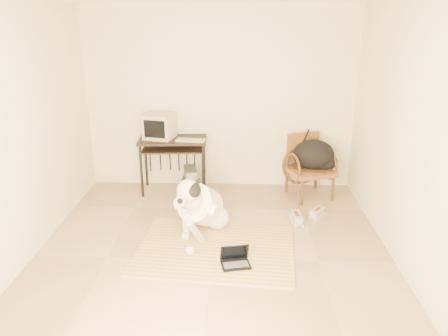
{
  "coord_description": "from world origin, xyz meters",
  "views": [
    {
      "loc": [
        0.27,
        -4.19,
        2.58
      ],
      "look_at": [
        0.11,
        0.56,
        0.87
      ],
      "focal_mm": 35.0,
      "sensor_mm": 36.0,
      "label": 1
    }
  ],
  "objects_px": {
    "crt_monitor": "(160,126)",
    "pc_tower": "(191,180)",
    "dog": "(201,207)",
    "laptop": "(235,260)",
    "computer_desk": "(173,147)",
    "backpack": "(316,156)",
    "rattan_chair": "(309,166)"
  },
  "relations": [
    {
      "from": "laptop",
      "to": "crt_monitor",
      "type": "bearing_deg",
      "value": 118.22
    },
    {
      "from": "laptop",
      "to": "computer_desk",
      "type": "relative_size",
      "value": 0.34
    },
    {
      "from": "dog",
      "to": "backpack",
      "type": "relative_size",
      "value": 1.85
    },
    {
      "from": "crt_monitor",
      "to": "pc_tower",
      "type": "height_order",
      "value": "crt_monitor"
    },
    {
      "from": "computer_desk",
      "to": "laptop",
      "type": "bearing_deg",
      "value": -65.41
    },
    {
      "from": "laptop",
      "to": "crt_monitor",
      "type": "distance_m",
      "value": 2.57
    },
    {
      "from": "dog",
      "to": "rattan_chair",
      "type": "relative_size",
      "value": 1.32
    },
    {
      "from": "dog",
      "to": "rattan_chair",
      "type": "height_order",
      "value": "rattan_chair"
    },
    {
      "from": "laptop",
      "to": "backpack",
      "type": "relative_size",
      "value": 0.54
    },
    {
      "from": "dog",
      "to": "crt_monitor",
      "type": "xyz_separation_m",
      "value": [
        -0.71,
        1.39,
        0.65
      ]
    },
    {
      "from": "crt_monitor",
      "to": "rattan_chair",
      "type": "distance_m",
      "value": 2.26
    },
    {
      "from": "computer_desk",
      "to": "backpack",
      "type": "bearing_deg",
      "value": -3.07
    },
    {
      "from": "dog",
      "to": "pc_tower",
      "type": "distance_m",
      "value": 1.38
    },
    {
      "from": "crt_monitor",
      "to": "rattan_chair",
      "type": "bearing_deg",
      "value": -3.8
    },
    {
      "from": "laptop",
      "to": "crt_monitor",
      "type": "height_order",
      "value": "crt_monitor"
    },
    {
      "from": "pc_tower",
      "to": "backpack",
      "type": "relative_size",
      "value": 0.64
    },
    {
      "from": "crt_monitor",
      "to": "dog",
      "type": "bearing_deg",
      "value": -62.98
    },
    {
      "from": "computer_desk",
      "to": "pc_tower",
      "type": "distance_m",
      "value": 0.58
    },
    {
      "from": "laptop",
      "to": "backpack",
      "type": "xyz_separation_m",
      "value": [
        1.14,
        1.95,
        0.54
      ]
    },
    {
      "from": "crt_monitor",
      "to": "pc_tower",
      "type": "distance_m",
      "value": 0.93
    },
    {
      "from": "dog",
      "to": "laptop",
      "type": "xyz_separation_m",
      "value": [
        0.43,
        -0.73,
        -0.27
      ]
    },
    {
      "from": "crt_monitor",
      "to": "backpack",
      "type": "bearing_deg",
      "value": -4.16
    },
    {
      "from": "pc_tower",
      "to": "rattan_chair",
      "type": "height_order",
      "value": "rattan_chair"
    },
    {
      "from": "dog",
      "to": "backpack",
      "type": "height_order",
      "value": "dog"
    },
    {
      "from": "laptop",
      "to": "computer_desk",
      "type": "height_order",
      "value": "computer_desk"
    },
    {
      "from": "laptop",
      "to": "dog",
      "type": "bearing_deg",
      "value": 120.44
    },
    {
      "from": "dog",
      "to": "computer_desk",
      "type": "distance_m",
      "value": 1.47
    },
    {
      "from": "computer_desk",
      "to": "backpack",
      "type": "distance_m",
      "value": 2.09
    },
    {
      "from": "dog",
      "to": "laptop",
      "type": "bearing_deg",
      "value": -59.56
    },
    {
      "from": "dog",
      "to": "crt_monitor",
      "type": "relative_size",
      "value": 2.5
    },
    {
      "from": "dog",
      "to": "computer_desk",
      "type": "bearing_deg",
      "value": 111.15
    },
    {
      "from": "rattan_chair",
      "to": "backpack",
      "type": "height_order",
      "value": "rattan_chair"
    }
  ]
}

